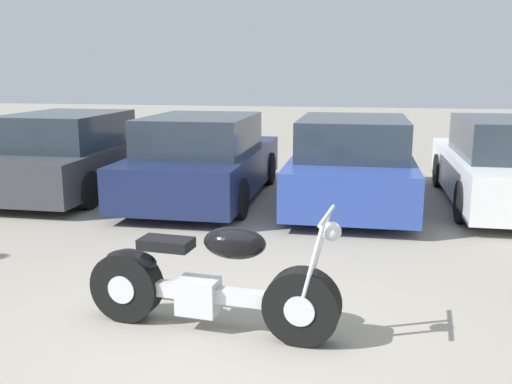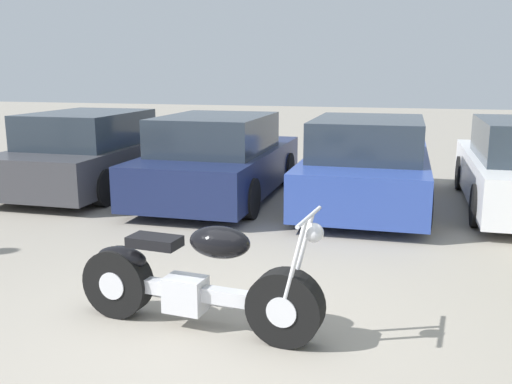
% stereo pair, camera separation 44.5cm
% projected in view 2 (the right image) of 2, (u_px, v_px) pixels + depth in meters
% --- Properties ---
extents(ground_plane, '(60.00, 60.00, 0.00)m').
position_uv_depth(ground_plane, '(201.00, 343.00, 4.56)').
color(ground_plane, gray).
extents(motorcycle, '(2.18, 0.69, 1.08)m').
position_uv_depth(motorcycle, '(194.00, 282.00, 4.76)').
color(motorcycle, black).
rests_on(motorcycle, ground_plane).
extents(parked_car_dark_grey, '(1.94, 4.29, 1.41)m').
position_uv_depth(parked_car_dark_grey, '(94.00, 153.00, 10.43)').
color(parked_car_dark_grey, '#3D3D42').
rests_on(parked_car_dark_grey, ground_plane).
extents(parked_car_navy, '(1.94, 4.29, 1.41)m').
position_uv_depth(parked_car_navy, '(220.00, 160.00, 9.67)').
color(parked_car_navy, '#19234C').
rests_on(parked_car_navy, ground_plane).
extents(parked_car_blue, '(1.94, 4.29, 1.41)m').
position_uv_depth(parked_car_blue, '(368.00, 165.00, 9.12)').
color(parked_car_blue, '#2D479E').
rests_on(parked_car_blue, ground_plane).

